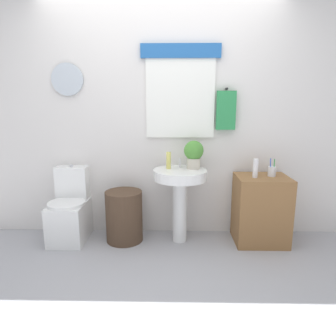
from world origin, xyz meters
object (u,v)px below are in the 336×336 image
(soap_bottle, at_px, (169,160))
(laundry_hamper, at_px, (124,216))
(potted_plant, at_px, (194,153))
(toilet, at_px, (70,212))
(pedestal_sink, at_px, (180,187))
(toothbrush_cup, at_px, (272,171))
(lotion_bottle, at_px, (255,168))
(wooden_cabinet, at_px, (261,210))

(soap_bottle, bearing_deg, laundry_hamper, -173.95)
(potted_plant, bearing_deg, toilet, -178.88)
(soap_bottle, bearing_deg, pedestal_sink, -22.62)
(soap_bottle, height_order, toothbrush_cup, soap_bottle)
(lotion_bottle, bearing_deg, toilet, 177.80)
(potted_plant, bearing_deg, pedestal_sink, -156.80)
(laundry_hamper, height_order, lotion_bottle, lotion_bottle)
(toilet, relative_size, pedestal_sink, 1.02)
(pedestal_sink, xyz_separation_m, wooden_cabinet, (0.85, -0.00, -0.24))
(wooden_cabinet, relative_size, lotion_bottle, 3.73)
(pedestal_sink, relative_size, potted_plant, 2.67)
(lotion_bottle, bearing_deg, pedestal_sink, 176.97)
(pedestal_sink, relative_size, wooden_cabinet, 1.10)
(pedestal_sink, relative_size, toothbrush_cup, 4.23)
(potted_plant, relative_size, toothbrush_cup, 1.59)
(pedestal_sink, distance_m, soap_bottle, 0.30)
(toilet, xyz_separation_m, soap_bottle, (1.06, 0.02, 0.57))
(wooden_cabinet, xyz_separation_m, potted_plant, (-0.71, 0.06, 0.59))
(potted_plant, bearing_deg, lotion_bottle, -9.22)
(soap_bottle, xyz_separation_m, potted_plant, (0.26, 0.01, 0.08))
(potted_plant, height_order, lotion_bottle, potted_plant)
(lotion_bottle, bearing_deg, toothbrush_cup, 17.81)
(laundry_hamper, bearing_deg, potted_plant, 4.69)
(soap_bottle, height_order, lotion_bottle, soap_bottle)
(toilet, xyz_separation_m, toothbrush_cup, (2.12, -0.01, 0.46))
(pedestal_sink, bearing_deg, lotion_bottle, -3.03)
(pedestal_sink, distance_m, lotion_bottle, 0.79)
(potted_plant, relative_size, lotion_bottle, 1.53)
(toilet, distance_m, potted_plant, 1.47)
(toilet, height_order, lotion_bottle, lotion_bottle)
(potted_plant, bearing_deg, soap_bottle, -177.80)
(laundry_hamper, bearing_deg, wooden_cabinet, 0.00)
(soap_bottle, bearing_deg, toilet, -179.15)
(wooden_cabinet, xyz_separation_m, lotion_bottle, (-0.09, -0.04, 0.45))
(pedestal_sink, bearing_deg, laundry_hamper, -180.00)
(laundry_hamper, bearing_deg, toothbrush_cup, 0.74)
(soap_bottle, distance_m, potted_plant, 0.27)
(lotion_bottle, height_order, toothbrush_cup, lotion_bottle)
(toothbrush_cup, bearing_deg, pedestal_sink, -178.79)
(soap_bottle, xyz_separation_m, toothbrush_cup, (1.06, -0.03, -0.10))
(pedestal_sink, height_order, wooden_cabinet, pedestal_sink)
(wooden_cabinet, distance_m, potted_plant, 0.92)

